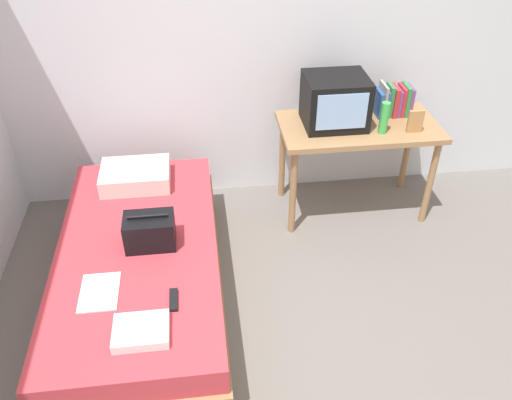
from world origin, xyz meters
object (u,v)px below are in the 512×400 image
object	(u,v)px
water_bottle	(384,118)
magazine	(99,292)
pillow	(136,176)
remote_dark	(174,300)
bed	(141,273)
book_row	(394,101)
picture_frame	(415,121)
desk	(358,136)
folded_towel	(141,331)
tv	(335,101)
handbag	(150,231)

from	to	relation	value
water_bottle	magazine	xyz separation A→B (m)	(-1.90, -1.04, -0.41)
pillow	remote_dark	bearing A→B (deg)	-77.27
bed	book_row	size ratio (longest dim) A/B	7.77
picture_frame	desk	bearing A→B (deg)	155.98
picture_frame	remote_dark	xyz separation A→B (m)	(-1.72, -1.14, -0.37)
folded_towel	picture_frame	bearing A→B (deg)	35.59
pillow	bed	bearing A→B (deg)	-86.78
book_row	folded_towel	bearing A→B (deg)	-138.00
desk	remote_dark	bearing A→B (deg)	-136.70
remote_dark	picture_frame	bearing A→B (deg)	33.44
water_bottle	picture_frame	world-z (taller)	water_bottle
bed	pillow	bearing A→B (deg)	93.22
water_bottle	magazine	bearing A→B (deg)	-151.31
tv	magazine	world-z (taller)	tv
desk	water_bottle	world-z (taller)	water_bottle
water_bottle	book_row	xyz separation A→B (m)	(0.16, 0.27, -0.01)
bed	desk	xyz separation A→B (m)	(1.60, 0.80, 0.43)
picture_frame	remote_dark	distance (m)	2.09
magazine	picture_frame	bearing A→B (deg)	25.64
desk	folded_towel	bearing A→B (deg)	-135.55
remote_dark	water_bottle	bearing A→B (deg)	37.71
desk	folded_towel	xyz separation A→B (m)	(-1.53, -1.50, -0.18)
picture_frame	handbag	size ratio (longest dim) A/B	0.56
handbag	folded_towel	world-z (taller)	handbag
book_row	magazine	size ratio (longest dim) A/B	0.89
desk	folded_towel	distance (m)	2.15
tv	handbag	world-z (taller)	tv
book_row	magazine	bearing A→B (deg)	-147.57
tv	handbag	distance (m)	1.60
desk	book_row	size ratio (longest dim) A/B	4.51
pillow	folded_towel	xyz separation A→B (m)	(0.11, -1.38, -0.04)
desk	water_bottle	size ratio (longest dim) A/B	5.02
remote_dark	folded_towel	xyz separation A→B (m)	(-0.16, -0.21, 0.02)
magazine	remote_dark	distance (m)	0.42
water_bottle	folded_towel	size ratio (longest dim) A/B	0.83
picture_frame	tv	bearing A→B (deg)	160.35
water_bottle	remote_dark	world-z (taller)	water_bottle
tv	remote_dark	bearing A→B (deg)	-131.64
pillow	book_row	bearing A→B (deg)	7.46
water_bottle	remote_dark	xyz separation A→B (m)	(-1.49, -1.16, -0.41)
bed	folded_towel	xyz separation A→B (m)	(0.07, -0.70, 0.26)
pillow	desk	bearing A→B (deg)	4.08
folded_towel	remote_dark	bearing A→B (deg)	52.66
tv	book_row	world-z (taller)	tv
tv	magazine	xyz separation A→B (m)	(-1.59, -1.21, -0.48)
book_row	handbag	distance (m)	2.05
picture_frame	handbag	bearing A→B (deg)	-160.90
picture_frame	handbag	world-z (taller)	picture_frame
tv	folded_towel	xyz separation A→B (m)	(-1.34, -1.54, -0.45)
picture_frame	folded_towel	world-z (taller)	picture_frame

